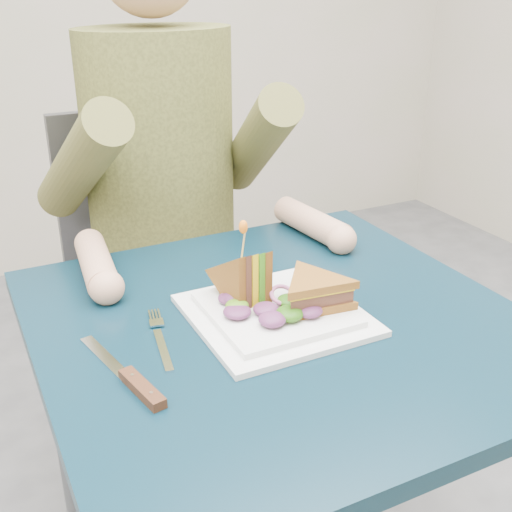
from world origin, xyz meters
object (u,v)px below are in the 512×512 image
table (280,360)px  fork (161,340)px  sandwich_flat (314,292)px  knife (135,382)px  plate (276,313)px  sandwich_upright (244,280)px  chair (156,267)px  diner (161,132)px

table → fork: size_ratio=4.20×
sandwich_flat → knife: (-0.31, -0.05, -0.04)m
fork → knife: (-0.07, -0.09, 0.00)m
plate → sandwich_flat: 0.07m
sandwich_upright → knife: 0.26m
table → knife: 0.28m
table → knife: (-0.26, -0.07, 0.09)m
sandwich_upright → fork: bearing=-168.4°
sandwich_flat → fork: (-0.24, 0.04, -0.04)m
chair → sandwich_upright: bearing=-93.8°
diner → knife: (-0.26, -0.63, -0.18)m
fork → diner: bearing=70.1°
fork → knife: bearing=-126.1°
sandwich_flat → fork: sandwich_flat is taller
chair → sandwich_flat: bearing=-85.9°
table → sandwich_flat: bearing=-21.9°
fork → plate: bearing=-4.2°
chair → plate: size_ratio=3.58×
plate → knife: size_ratio=1.18×
fork → sandwich_flat: bearing=-9.0°
sandwich_upright → diner: bearing=85.4°
sandwich_upright → fork: (-0.15, -0.03, -0.05)m
table → plate: (-0.01, 0.01, 0.09)m
diner → sandwich_flat: 0.59m
plate → diner: bearing=89.3°
diner → sandwich_upright: (-0.04, -0.50, -0.13)m
chair → fork: chair is taller
sandwich_flat → fork: 0.25m
table → plate: 0.09m
chair → knife: bearing=-109.4°
chair → knife: size_ratio=4.23×
table → sandwich_flat: size_ratio=4.87×
chair → sandwich_upright: 0.66m
sandwich_flat → knife: sandwich_flat is taller
sandwich_flat → sandwich_upright: bearing=142.0°
diner → knife: 0.70m
sandwich_flat → sandwich_upright: sandwich_upright is taller
plate → fork: (-0.19, 0.01, -0.01)m
plate → knife: (-0.25, -0.08, -0.00)m
table → sandwich_upright: bearing=128.9°
chair → plate: 0.69m
sandwich_flat → fork: bearing=171.0°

